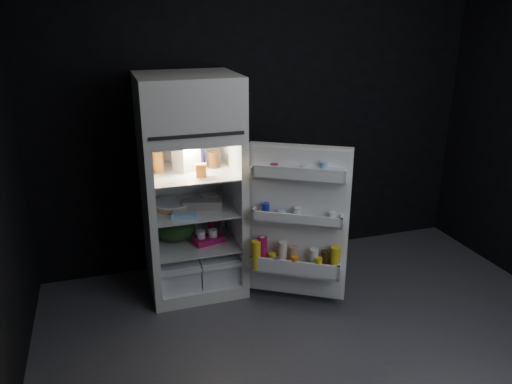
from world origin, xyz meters
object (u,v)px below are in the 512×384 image
object	(u,v)px
refrigerator	(191,178)
yogurt_tray	(208,240)
fridge_door	(297,227)
milk_jug	(186,155)
egg_carton	(203,204)

from	to	relation	value
refrigerator	yogurt_tray	distance (m)	0.53
refrigerator	fridge_door	bearing A→B (deg)	-39.26
fridge_door	milk_jug	world-z (taller)	fridge_door
refrigerator	fridge_door	world-z (taller)	refrigerator
egg_carton	yogurt_tray	distance (m)	0.31
fridge_door	egg_carton	size ratio (longest dim) A/B	3.95
refrigerator	egg_carton	distance (m)	0.23
milk_jug	fridge_door	bearing A→B (deg)	-63.43
fridge_door	yogurt_tray	xyz separation A→B (m)	(-0.60, 0.45, -0.23)
fridge_door	yogurt_tray	world-z (taller)	fridge_door
refrigerator	milk_jug	bearing A→B (deg)	161.79
yogurt_tray	egg_carton	bearing A→B (deg)	137.51
milk_jug	egg_carton	bearing A→B (deg)	-73.14
egg_carton	yogurt_tray	xyz separation A→B (m)	(0.03, -0.02, -0.31)
egg_carton	fridge_door	bearing A→B (deg)	-20.49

